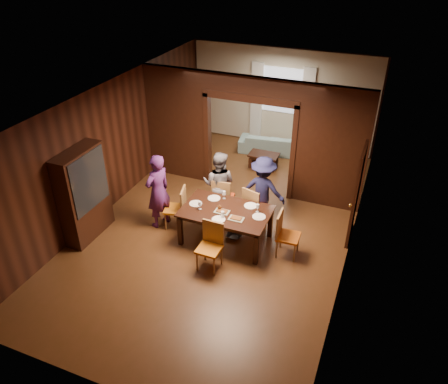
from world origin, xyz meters
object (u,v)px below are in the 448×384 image
at_px(person_navy, 263,189).
at_px(person_purple, 158,191).
at_px(chair_far_l, 223,196).
at_px(chair_far_r, 256,206).
at_px(sofa, 271,143).
at_px(chair_right, 288,235).
at_px(dining_table, 226,225).
at_px(hutch, 84,194).
at_px(person_grey, 219,184).
at_px(chair_near, 209,248).
at_px(coffee_table, 264,161).
at_px(chair_left, 175,208).

bearing_deg(person_navy, person_purple, 27.50).
relative_size(chair_far_l, chair_far_r, 1.00).
xyz_separation_m(person_purple, sofa, (1.23, 4.46, -0.59)).
height_order(sofa, chair_right, chair_right).
distance_m(person_navy, chair_far_r, 0.40).
bearing_deg(dining_table, hutch, -162.53).
relative_size(person_grey, chair_near, 1.61).
bearing_deg(sofa, coffee_table, 86.59).
relative_size(sofa, hutch, 0.93).
bearing_deg(chair_left, chair_far_l, 121.83).
xyz_separation_m(dining_table, chair_near, (0.02, -0.92, 0.10)).
relative_size(person_navy, chair_near, 1.60).
relative_size(person_purple, sofa, 0.92).
bearing_deg(chair_far_r, person_grey, 10.31).
height_order(person_grey, sofa, person_grey).
bearing_deg(chair_far_r, chair_right, 158.03).
height_order(chair_left, hutch, hutch).
distance_m(person_grey, dining_table, 1.12).
distance_m(person_purple, chair_left, 0.52).
bearing_deg(person_purple, chair_near, 79.92).
height_order(sofa, chair_far_l, chair_far_l).
relative_size(coffee_table, chair_far_r, 0.82).
xyz_separation_m(person_purple, chair_near, (1.60, -0.93, -0.37)).
bearing_deg(person_grey, person_navy, -177.17).
bearing_deg(dining_table, chair_left, 177.21).
distance_m(sofa, chair_left, 4.50).
xyz_separation_m(person_navy, chair_near, (-0.43, -1.98, -0.29)).
bearing_deg(chair_far_l, hutch, 30.61).
bearing_deg(hutch, chair_far_r, 27.70).
bearing_deg(coffee_table, chair_left, -105.80).
height_order(person_purple, person_grey, person_purple).
height_order(person_navy, coffee_table, person_navy).
xyz_separation_m(person_navy, chair_far_r, (-0.07, -0.26, -0.29)).
height_order(sofa, chair_far_r, chair_far_r).
relative_size(chair_right, chair_near, 1.00).
xyz_separation_m(person_navy, coffee_table, (-0.72, 2.41, -0.58)).
bearing_deg(chair_right, chair_far_r, 48.93).
relative_size(person_purple, chair_near, 1.77).
distance_m(person_purple, coffee_table, 3.76).
distance_m(chair_left, chair_far_l, 1.16).
relative_size(dining_table, chair_far_l, 1.87).
distance_m(sofa, coffee_table, 1.01).
relative_size(person_navy, chair_far_l, 1.60).
distance_m(sofa, chair_near, 5.41).
bearing_deg(coffee_table, chair_near, -86.24).
bearing_deg(person_grey, chair_right, 148.97).
bearing_deg(chair_near, chair_left, 142.84).
relative_size(person_navy, chair_right, 1.60).
xyz_separation_m(person_grey, chair_far_r, (0.92, -0.11, -0.30)).
relative_size(person_navy, chair_left, 1.60).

